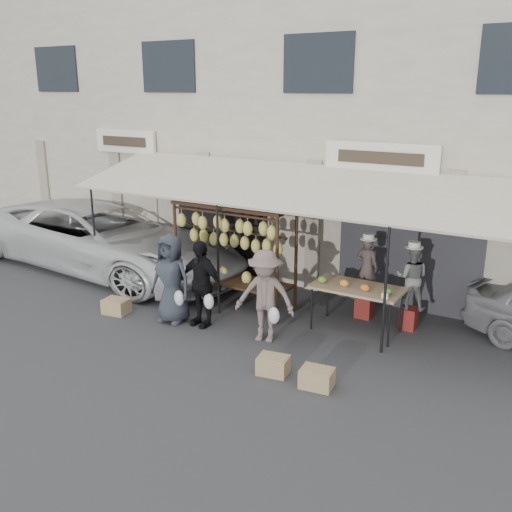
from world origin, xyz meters
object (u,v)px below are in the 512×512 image
Objects in this scene: crate_far at (116,306)px; van at (97,222)px; crate_near_b at (317,378)px; customer_left at (171,279)px; banana_rack at (233,235)px; vendor_right at (412,277)px; customer_mid at (201,283)px; produce_table at (357,289)px; vendor_left at (367,267)px; crate_near_a at (273,365)px; customer_right at (265,296)px.

van is at bearing 141.46° from crate_far.
crate_near_b is 0.09× the size of van.
banana_rack is at bearing 63.54° from customer_left.
banana_rack is 2.84m from crate_far.
vendor_right is 0.73× the size of customer_mid.
crate_near_b is at bearing -82.87° from produce_table.
vendor_left is 0.95m from vendor_right.
banana_rack is 5.26× the size of crate_near_a.
crate_near_b is (3.01, -1.05, -0.71)m from customer_mid.
banana_rack is at bearing -177.96° from produce_table.
banana_rack is 1.50× the size of customer_right.
vendor_right reaches higher than crate_far.
customer_right is (1.43, 0.03, 0.01)m from customer_mid.
produce_table is 3.37× the size of crate_near_b.
crate_near_a is at bearing 53.03° from vendor_right.
produce_table is 2.45m from crate_near_b.
customer_right is at bearing 8.17° from crate_far.
customer_left reaches higher than customer_right.
crate_far is at bearing -159.47° from produce_table.
customer_left is at bearing 36.21° from vendor_left.
banana_rack is 1.98m from customer_right.
produce_table is 1.39× the size of vendor_left.
customer_left is 2.04m from customer_right.
crate_near_a is 0.08× the size of van.
produce_table is at bearing 20.50° from customer_left.
customer_left is at bearing -159.64° from customer_mid.
van is at bearing 150.61° from customer_right.
customer_mid reaches higher than crate_near_b.
van is at bearing 177.07° from produce_table.
customer_right is 0.30× the size of van.
crate_near_b is at bearing -1.84° from crate_near_a.
van is (-4.47, 0.47, -0.35)m from banana_rack.
customer_left reaches higher than vendor_left.
banana_rack is at bearing 96.43° from customer_mid.
crate_near_b is (1.58, -1.08, -0.72)m from customer_right.
customer_right reaches higher than produce_table.
customer_left is at bearing -110.83° from van.
banana_rack is 2.12× the size of vendor_left.
customer_left is 4.30m from van.
van is at bearing 5.06° from vendor_left.
crate_near_b is at bearing 67.22° from vendor_right.
van is (-7.50, 2.69, 1.07)m from crate_near_b.
vendor_right is at bearing 11.69° from banana_rack.
customer_mid reaches higher than vendor_left.
customer_mid is 3.26m from crate_near_b.
crate_near_a is (2.23, -2.20, -1.42)m from banana_rack.
customer_mid reaches higher than crate_far.
vendor_left is at bearing 28.94° from crate_far.
customer_mid is 2.53m from crate_near_a.
customer_right is at bearing -101.20° from van.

